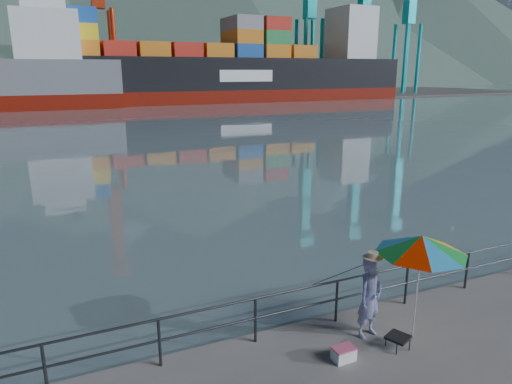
% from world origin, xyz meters
% --- Properties ---
extents(harbor_water, '(500.00, 280.00, 0.00)m').
position_xyz_m(harbor_water, '(0.00, 130.00, 0.00)').
color(harbor_water, slate).
rests_on(harbor_water, ground).
extents(far_dock, '(200.00, 40.00, 0.40)m').
position_xyz_m(far_dock, '(10.00, 93.00, 0.00)').
color(far_dock, '#514F4C').
rests_on(far_dock, ground).
extents(guardrail, '(22.00, 0.06, 1.03)m').
position_xyz_m(guardrail, '(0.00, 1.70, 0.52)').
color(guardrail, '#2D3033').
rests_on(guardrail, ground).
extents(port_cranes, '(116.00, 28.00, 38.40)m').
position_xyz_m(port_cranes, '(31.00, 84.00, 16.00)').
color(port_cranes, red).
rests_on(port_cranes, ground).
extents(container_stacks, '(58.00, 5.40, 7.80)m').
position_xyz_m(container_stacks, '(36.37, 93.46, 3.01)').
color(container_stacks, orange).
rests_on(container_stacks, ground).
extents(fisherman, '(0.73, 0.57, 1.78)m').
position_xyz_m(fisherman, '(1.31, 0.94, 0.89)').
color(fisherman, '#333D91').
rests_on(fisherman, ground).
extents(beach_umbrella, '(2.28, 2.28, 2.29)m').
position_xyz_m(beach_umbrella, '(2.19, 0.54, 2.09)').
color(beach_umbrella, white).
rests_on(beach_umbrella, ground).
extents(folding_stool, '(0.55, 0.55, 0.28)m').
position_xyz_m(folding_stool, '(1.58, 0.31, 0.15)').
color(folding_stool, black).
rests_on(folding_stool, ground).
extents(cooler_bag, '(0.44, 0.30, 0.25)m').
position_xyz_m(cooler_bag, '(0.33, 0.42, 0.12)').
color(cooler_bag, white).
rests_on(cooler_bag, ground).
extents(fishing_rod, '(0.70, 1.73, 1.30)m').
position_xyz_m(fishing_rod, '(1.55, 2.20, 0.00)').
color(fishing_rod, black).
rests_on(fishing_rod, ground).
extents(container_ship, '(66.70, 11.12, 18.10)m').
position_xyz_m(container_ship, '(29.27, 75.88, 5.78)').
color(container_ship, '#660F05').
rests_on(container_ship, ground).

